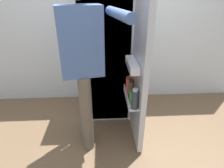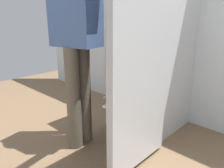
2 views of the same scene
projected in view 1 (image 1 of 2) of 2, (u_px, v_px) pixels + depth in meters
ground_plane at (107, 132)px, 2.33m from camera, size 5.72×5.72×0.00m
kitchen_wall at (104, 19)px, 2.62m from camera, size 4.40×0.10×2.46m
refrigerator at (107, 52)px, 2.40m from camera, size 0.68×1.27×1.76m
person at (83, 56)px, 1.71m from camera, size 0.63×0.65×1.75m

